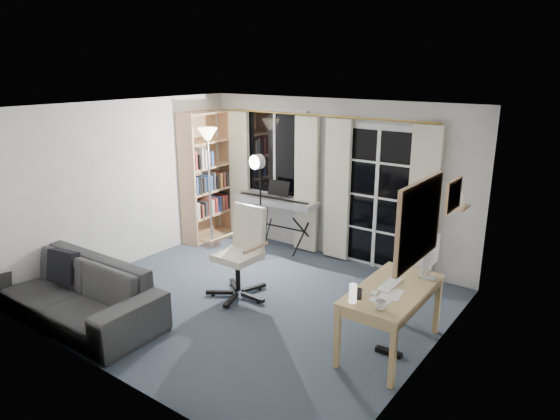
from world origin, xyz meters
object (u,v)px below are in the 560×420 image
object	(u,v)px
keyboard_piano	(275,202)
studio_light	(258,174)
torchiere_lamp	(208,152)
monitor	(430,255)
sofa	(72,282)
mug	(381,304)
office_chair	(244,243)
bookshelf	(205,179)
desk	(392,296)

from	to	relation	value
keyboard_piano	studio_light	xyz separation A→B (m)	(0.05, -0.48, 0.54)
torchiere_lamp	monitor	xyz separation A→B (m)	(3.81, -0.69, -0.60)
studio_light	monitor	bearing A→B (deg)	-5.52
keyboard_piano	monitor	distance (m)	3.20
keyboard_piano	torchiere_lamp	bearing A→B (deg)	-150.00
studio_light	sofa	xyz separation A→B (m)	(-0.55, -2.77, -0.86)
mug	sofa	distance (m)	3.53
office_chair	mug	bearing A→B (deg)	-16.00
bookshelf	office_chair	world-z (taller)	bookshelf
mug	desk	bearing A→B (deg)	101.31
bookshelf	mug	xyz separation A→B (m)	(4.11, -1.94, -0.27)
keyboard_piano	studio_light	world-z (taller)	studio_light
studio_light	desk	xyz separation A→B (m)	(2.70, -1.22, -0.71)
office_chair	mug	world-z (taller)	office_chair
mug	bookshelf	bearing A→B (deg)	154.77
desk	sofa	size ratio (longest dim) A/B	0.56
monitor	sofa	size ratio (longest dim) A/B	0.21
bookshelf	desk	xyz separation A→B (m)	(4.01, -1.44, -0.42)
bookshelf	mug	size ratio (longest dim) A/B	19.00
sofa	desk	bearing A→B (deg)	24.19
torchiere_lamp	monitor	size ratio (longest dim) A/B	3.89
torchiere_lamp	mug	size ratio (longest dim) A/B	17.08
studio_light	office_chair	distance (m)	1.39
keyboard_piano	studio_light	size ratio (longest dim) A/B	0.87
torchiere_lamp	mug	xyz separation A→B (m)	(3.72, -1.64, -0.81)
mug	sofa	bearing A→B (deg)	-162.61
desk	bookshelf	bearing A→B (deg)	159.58
torchiere_lamp	studio_light	xyz separation A→B (m)	(0.92, 0.08, -0.24)
monitor	mug	size ratio (longest dim) A/B	4.39
office_chair	sofa	xyz separation A→B (m)	(-1.17, -1.70, -0.23)
torchiere_lamp	office_chair	bearing A→B (deg)	-32.80
bookshelf	studio_light	world-z (taller)	bookshelf
bookshelf	keyboard_piano	bearing A→B (deg)	8.83
desk	monitor	distance (m)	0.60
torchiere_lamp	sofa	size ratio (longest dim) A/B	0.83
torchiere_lamp	desk	distance (m)	3.91
torchiere_lamp	sofa	world-z (taller)	torchiere_lamp
office_chair	studio_light	bearing A→B (deg)	120.61
torchiere_lamp	monitor	bearing A→B (deg)	-10.21
keyboard_piano	sofa	bearing A→B (deg)	-101.65
office_chair	monitor	distance (m)	2.31
sofa	monitor	bearing A→B (deg)	28.81
sofa	torchiere_lamp	bearing A→B (deg)	96.38
studio_light	office_chair	xyz separation A→B (m)	(0.62, -1.07, -0.63)
office_chair	sofa	world-z (taller)	office_chair
bookshelf	monitor	world-z (taller)	bookshelf
office_chair	mug	xyz separation A→B (m)	(2.18, -0.65, 0.07)
studio_light	torchiere_lamp	bearing A→B (deg)	-165.75
monitor	sofa	bearing A→B (deg)	-150.61
keyboard_piano	monitor	size ratio (longest dim) A/B	2.88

